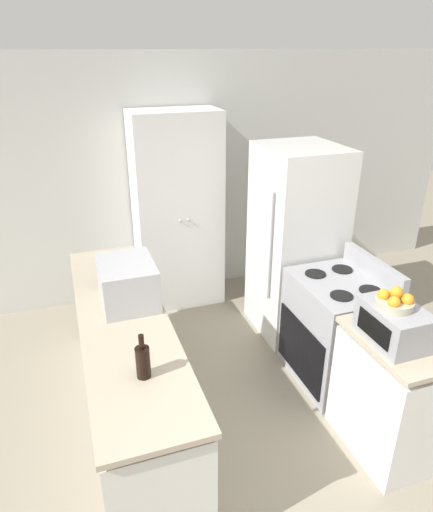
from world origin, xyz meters
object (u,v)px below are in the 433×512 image
microwave (128,283)px  pantry_cabinet (178,212)px  stove (336,330)px  fruit_bowl (395,300)px  wine_bottle (143,361)px  refrigerator (295,243)px  toaster_oven (394,324)px

microwave → pantry_cabinet: bearing=63.0°
stove → fruit_bowl: fruit_bowl is taller
pantry_cabinet → stove: 2.03m
stove → wine_bottle: (-1.70, -0.61, 0.56)m
stove → wine_bottle: 1.89m
wine_bottle → refrigerator: bearing=39.7°
stove → refrigerator: (0.02, 0.83, 0.45)m
wine_bottle → fruit_bowl: (1.55, -0.15, 0.19)m
fruit_bowl → refrigerator: bearing=83.5°
microwave → toaster_oven: 1.82m
stove → microwave: (-1.65, 0.25, 0.61)m
toaster_oven → microwave: bearing=145.6°
stove → microwave: microwave is taller
refrigerator → wine_bottle: size_ratio=6.62×
refrigerator → wine_bottle: refrigerator is taller
pantry_cabinet → refrigerator: 1.29m
pantry_cabinet → microwave: bearing=-117.0°
refrigerator → fruit_bowl: 1.62m
pantry_cabinet → microwave: (-0.75, -1.48, 0.04)m
refrigerator → microwave: 1.77m
toaster_oven → fruit_bowl: 0.17m
microwave → refrigerator: bearing=19.0°
pantry_cabinet → refrigerator: size_ratio=1.13×
toaster_oven → wine_bottle: bearing=173.9°
stove → toaster_oven: 0.98m
microwave → fruit_bowl: fruit_bowl is taller
stove → wine_bottle: size_ratio=3.88×
wine_bottle → stove: bearing=19.7°
stove → microwave: bearing=171.3°
stove → fruit_bowl: bearing=-101.6°
refrigerator → toaster_oven: (-0.17, -1.60, 0.12)m
pantry_cabinet → toaster_oven: (0.75, -2.50, 0.00)m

